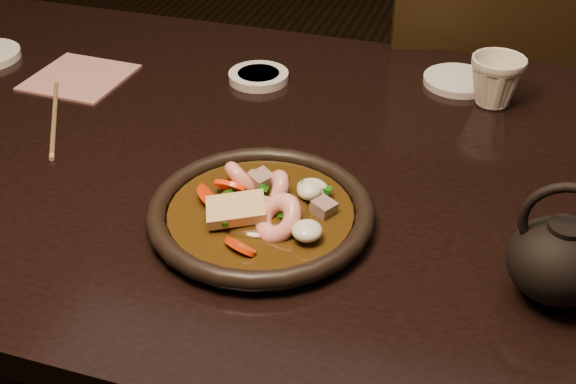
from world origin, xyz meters
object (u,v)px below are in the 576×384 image
(plate, at_px, (261,213))
(tea_cup, at_px, (496,79))
(table, at_px, (258,194))
(teapot, at_px, (560,257))
(chair, at_px, (477,112))

(plate, xyz_separation_m, tea_cup, (0.25, 0.42, 0.03))
(table, relative_size, teapot, 10.87)
(table, distance_m, plate, 0.20)
(table, distance_m, tea_cup, 0.43)
(plate, distance_m, tea_cup, 0.49)
(plate, xyz_separation_m, teapot, (0.35, -0.03, 0.04))
(table, height_order, tea_cup, tea_cup)
(chair, relative_size, tea_cup, 11.19)
(table, xyz_separation_m, chair, (0.29, 0.63, -0.14))
(plate, height_order, tea_cup, tea_cup)
(table, bearing_deg, chair, 65.32)
(chair, xyz_separation_m, teapot, (0.13, -0.82, 0.27))
(teapot, bearing_deg, table, 157.25)
(tea_cup, bearing_deg, plate, -121.16)
(plate, relative_size, teapot, 1.96)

